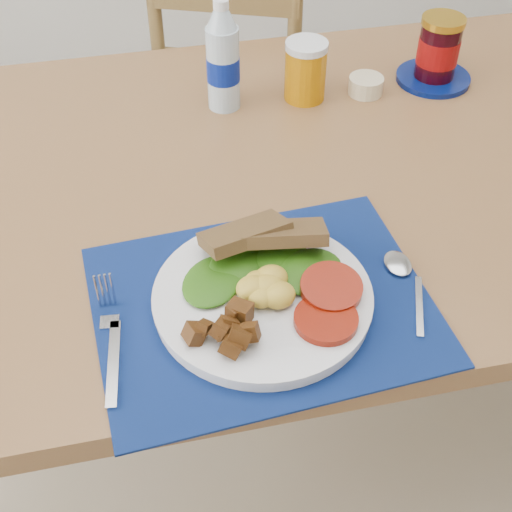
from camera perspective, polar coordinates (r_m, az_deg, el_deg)
The scene contains 11 objects.
ground at distance 1.66m, azimuth 6.69°, elevation -18.20°, with size 4.00×4.00×0.00m, color #9D8C6F.
table at distance 1.26m, azimuth 6.44°, elevation 4.52°, with size 1.40×0.90×0.75m.
chair_far at distance 1.85m, azimuth -1.77°, elevation 13.41°, with size 0.48×0.47×1.01m.
placemat at distance 0.95m, azimuth 0.52°, elevation -3.89°, with size 0.44×0.35×0.00m, color black.
breakfast_plate at distance 0.93m, azimuth 0.24°, elevation -3.22°, with size 0.29×0.29×0.07m.
fork at distance 0.93m, azimuth -11.52°, elevation -6.34°, with size 0.03×0.19×0.00m.
spoon at distance 1.00m, azimuth 11.80°, elevation -1.73°, with size 0.05×0.16×0.00m.
water_bottle at distance 1.30m, azimuth -2.66°, elevation 15.28°, with size 0.06×0.06×0.20m.
juice_glass at distance 1.34m, azimuth 3.97°, elevation 14.45°, with size 0.08×0.08×0.10m, color #B66D04.
ramekin at distance 1.38m, azimuth 8.77°, elevation 13.34°, with size 0.06×0.06×0.03m, color beige.
jam_on_saucer at distance 1.43m, azimuth 14.32°, elevation 15.42°, with size 0.14×0.14×0.13m.
Camera 1 is at (-0.35, -0.72, 1.46)m, focal length 50.00 mm.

